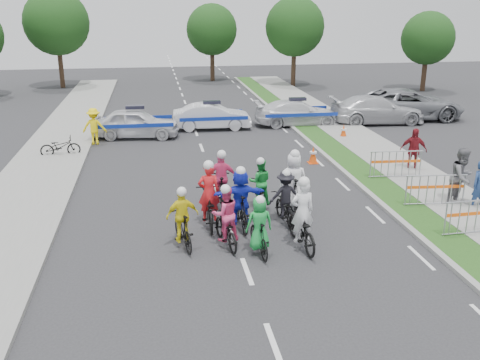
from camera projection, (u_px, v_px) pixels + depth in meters
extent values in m
plane|color=#28282B|center=(247.00, 271.00, 13.18)|extent=(90.00, 90.00, 0.00)
cube|color=gray|center=(366.00, 191.00, 18.63)|extent=(0.20, 60.00, 0.12)
cube|color=#1A3F14|center=(385.00, 190.00, 18.74)|extent=(1.20, 60.00, 0.11)
cube|color=gray|center=(433.00, 187.00, 19.01)|extent=(2.40, 60.00, 0.13)
cube|color=gray|center=(17.00, 211.00, 16.86)|extent=(3.00, 60.00, 0.13)
imported|color=black|center=(301.00, 229.00, 14.36)|extent=(0.84, 2.04, 1.05)
imported|color=white|center=(302.00, 211.00, 14.15)|extent=(0.66, 0.46, 1.74)
sphere|color=white|center=(304.00, 182.00, 13.84)|extent=(0.30, 0.30, 0.30)
imported|color=black|center=(259.00, 237.00, 13.98)|extent=(0.59, 1.62, 0.95)
imported|color=green|center=(259.00, 223.00, 13.81)|extent=(0.74, 0.51, 1.43)
sphere|color=white|center=(260.00, 200.00, 13.55)|extent=(0.25, 0.25, 0.25)
imported|color=black|center=(225.00, 230.00, 14.48)|extent=(0.92, 1.83, 0.92)
imported|color=#F0427F|center=(225.00, 214.00, 14.28)|extent=(0.84, 0.71, 1.53)
sphere|color=white|center=(225.00, 189.00, 14.01)|extent=(0.27, 0.27, 0.27)
imported|color=black|center=(183.00, 230.00, 14.37)|extent=(0.80, 1.73, 1.00)
imported|color=yellow|center=(182.00, 215.00, 14.19)|extent=(0.94, 0.54, 1.50)
sphere|color=white|center=(182.00, 192.00, 13.93)|extent=(0.26, 0.26, 0.26)
imported|color=black|center=(284.00, 209.00, 15.97)|extent=(0.70, 1.71, 0.88)
imported|color=black|center=(285.00, 195.00, 15.77)|extent=(0.98, 0.61, 1.47)
sphere|color=white|center=(286.00, 174.00, 15.51)|extent=(0.25, 0.25, 0.25)
imported|color=black|center=(240.00, 210.00, 15.57)|extent=(0.64, 1.86, 1.10)
imported|color=#1C2DD2|center=(240.00, 196.00, 15.38)|extent=(1.56, 0.59, 1.65)
sphere|color=white|center=(241.00, 171.00, 15.09)|extent=(0.29, 0.29, 0.29)
imported|color=black|center=(209.00, 209.00, 15.77)|extent=(0.77, 2.03, 1.05)
imported|color=red|center=(209.00, 192.00, 15.55)|extent=(0.65, 0.44, 1.75)
sphere|color=white|center=(209.00, 165.00, 15.24)|extent=(0.30, 0.30, 0.30)
imported|color=black|center=(293.00, 194.00, 16.82)|extent=(0.57, 1.96, 1.17)
imported|color=white|center=(294.00, 180.00, 16.62)|extent=(0.87, 0.57, 1.76)
sphere|color=white|center=(295.00, 154.00, 16.31)|extent=(0.31, 0.31, 0.31)
imported|color=black|center=(260.00, 195.00, 17.10)|extent=(0.81, 1.76, 0.89)
imported|color=green|center=(260.00, 182.00, 16.90)|extent=(0.79, 0.65, 1.49)
sphere|color=white|center=(261.00, 161.00, 16.64)|extent=(0.26, 0.26, 0.26)
imported|color=black|center=(222.00, 191.00, 17.19)|extent=(0.72, 1.89, 1.11)
imported|color=#F44386|center=(222.00, 178.00, 17.00)|extent=(1.01, 0.51, 1.66)
sphere|color=white|center=(222.00, 154.00, 16.71)|extent=(0.29, 0.29, 0.29)
imported|color=silver|center=(136.00, 123.00, 26.11)|extent=(4.36, 2.21, 1.42)
imported|color=silver|center=(212.00, 116.00, 27.87)|extent=(4.10, 1.61, 1.33)
imported|color=silver|center=(297.00, 113.00, 28.80)|extent=(4.62, 1.96, 1.33)
imported|color=#BCBCC1|center=(377.00, 110.00, 29.19)|extent=(5.22, 2.32, 1.49)
imported|color=gray|center=(408.00, 104.00, 30.25)|extent=(6.37, 3.34, 1.71)
imported|color=navy|center=(480.00, 186.00, 16.92)|extent=(0.61, 0.42, 1.60)
imported|color=#5F5E63|center=(462.00, 177.00, 17.20)|extent=(1.17, 1.08, 1.93)
imported|color=maroon|center=(413.00, 150.00, 20.74)|extent=(1.10, 0.74, 1.73)
imported|color=yellow|center=(94.00, 126.00, 24.80)|extent=(1.17, 0.76, 1.70)
cube|color=#F24C0C|center=(313.00, 163.00, 22.10)|extent=(0.40, 0.40, 0.03)
cone|color=#F24C0C|center=(313.00, 155.00, 22.00)|extent=(0.36, 0.36, 0.70)
cylinder|color=silver|center=(313.00, 153.00, 21.97)|extent=(0.29, 0.29, 0.08)
cube|color=#F24C0C|center=(343.00, 138.00, 26.11)|extent=(0.40, 0.40, 0.03)
cone|color=#F24C0C|center=(344.00, 131.00, 26.01)|extent=(0.36, 0.36, 0.70)
cylinder|color=silver|center=(344.00, 129.00, 25.97)|extent=(0.29, 0.29, 0.08)
imported|color=black|center=(60.00, 147.00, 22.92)|extent=(1.71, 0.73, 0.88)
cylinder|color=#382619|center=(294.00, 65.00, 42.14)|extent=(0.36, 0.36, 3.25)
sphere|color=#133C13|center=(295.00, 27.00, 41.22)|extent=(4.55, 4.55, 4.55)
cylinder|color=#382619|center=(424.00, 72.00, 39.85)|extent=(0.36, 0.36, 2.75)
sphere|color=#133C13|center=(428.00, 38.00, 39.07)|extent=(3.85, 3.85, 3.85)
cylinder|color=#382619|center=(61.00, 65.00, 41.23)|extent=(0.36, 0.36, 3.50)
sphere|color=#133C13|center=(56.00, 22.00, 40.24)|extent=(4.90, 4.90, 4.90)
cylinder|color=#382619|center=(212.00, 63.00, 45.02)|extent=(0.36, 0.36, 3.00)
sphere|color=#133C13|center=(212.00, 30.00, 44.16)|extent=(4.20, 4.20, 4.20)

